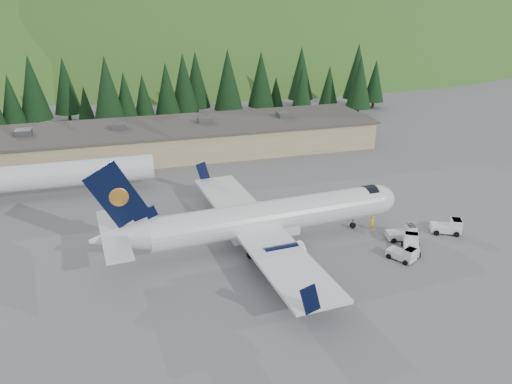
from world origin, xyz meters
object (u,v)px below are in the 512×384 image
at_px(airliner, 263,219).
at_px(baggage_tug_d, 404,254).
at_px(second_airliner, 51,175).
at_px(baggage_tug_a, 404,233).
at_px(baggage_tug_c, 411,244).
at_px(baggage_tug_b, 449,227).
at_px(terminal_building, 178,138).
at_px(ramp_worker, 372,223).

relative_size(airliner, baggage_tug_d, 10.78).
bearing_deg(second_airliner, baggage_tug_a, -32.59).
distance_m(second_airliner, baggage_tug_c, 48.45).
relative_size(airliner, baggage_tug_c, 9.96).
relative_size(baggage_tug_b, baggage_tug_c, 1.06).
bearing_deg(baggage_tug_b, terminal_building, 148.55).
bearing_deg(ramp_worker, baggage_tug_a, 97.23).
bearing_deg(ramp_worker, second_airliner, -57.62).
xyz_separation_m(airliner, terminal_building, (-3.96, 38.08, -0.56)).
bearing_deg(airliner, terminal_building, 91.81).
height_order(second_airliner, baggage_tug_a, second_airliner).
bearing_deg(airliner, second_airliner, 133.11).
distance_m(baggage_tug_c, baggage_tug_d, 2.65).
distance_m(baggage_tug_a, baggage_tug_b, 6.06).
relative_size(second_airliner, ramp_worker, 15.15).
bearing_deg(terminal_building, baggage_tug_d, -69.24).
xyz_separation_m(second_airliner, baggage_tug_d, (37.31, -29.89, -2.61)).
relative_size(second_airliner, terminal_building, 0.39).
distance_m(airliner, baggage_tug_a, 16.67).
height_order(baggage_tug_c, baggage_tug_d, baggage_tug_c).
distance_m(baggage_tug_a, ramp_worker, 4.04).
xyz_separation_m(second_airliner, ramp_worker, (37.72, -22.23, -2.42)).
height_order(baggage_tug_c, ramp_worker, ramp_worker).
relative_size(terminal_building, baggage_tug_d, 21.29).
bearing_deg(second_airliner, airliner, -42.76).
height_order(airliner, baggage_tug_b, airliner).
height_order(second_airliner, baggage_tug_c, second_airliner).
relative_size(baggage_tug_a, terminal_building, 0.05).
distance_m(baggage_tug_c, ramp_worker, 6.16).
xyz_separation_m(baggage_tug_c, ramp_worker, (-1.61, 5.95, 0.14)).
relative_size(baggage_tug_a, baggage_tug_b, 0.93).
height_order(baggage_tug_d, ramp_worker, ramp_worker).
distance_m(baggage_tug_a, baggage_tug_d, 5.09).
bearing_deg(baggage_tug_b, ramp_worker, -175.85).
relative_size(baggage_tug_a, ramp_worker, 1.96).
relative_size(second_airliner, baggage_tug_d, 8.24).
bearing_deg(baggage_tug_d, baggage_tug_c, 101.95).
distance_m(second_airliner, ramp_worker, 43.85).
distance_m(baggage_tug_c, terminal_building, 48.29).
bearing_deg(baggage_tug_a, ramp_worker, 136.31).
xyz_separation_m(airliner, baggage_tug_d, (13.43, -7.82, -2.47)).
xyz_separation_m(baggage_tug_b, baggage_tug_c, (-6.73, -2.53, -0.04)).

